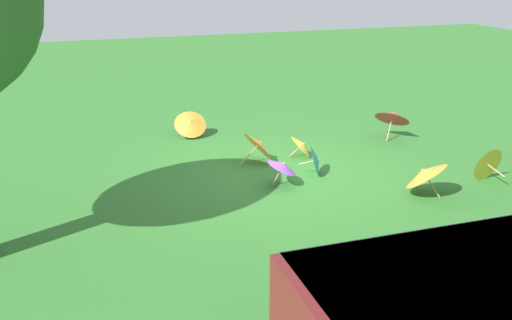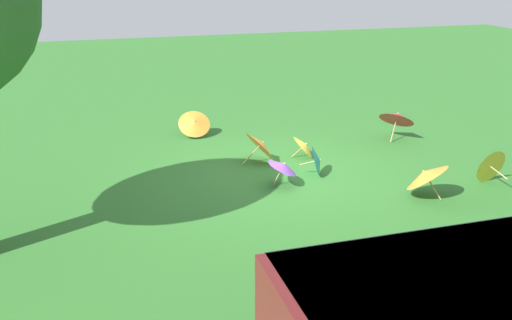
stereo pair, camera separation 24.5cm
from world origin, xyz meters
name	(u,v)px [view 2 (the right image)]	position (x,y,z in m)	size (l,w,h in m)	color
ground	(276,174)	(0.00, 0.00, 0.00)	(40.00, 40.00, 0.00)	#2D6B28
parasol_orange_0	(261,144)	(0.08, -0.73, 0.37)	(0.76, 0.80, 0.69)	tan
parasol_orange_1	(194,123)	(1.04, -2.80, 0.34)	(0.75, 0.67, 0.62)	tan
parasol_yellow_0	(488,165)	(-3.58, 1.53, 0.34)	(0.70, 0.66, 0.67)	tan
parasol_yellow_1	(305,145)	(-0.86, -0.74, 0.26)	(0.60, 0.67, 0.50)	tan
parasol_purple_0	(283,166)	(0.08, 0.61, 0.38)	(0.66, 0.67, 0.55)	tan
parasol_teal_0	(318,161)	(-0.73, 0.29, 0.29)	(0.55, 0.63, 0.58)	tan
parasol_orange_3	(425,175)	(-2.08, 1.80, 0.41)	(1.07, 1.07, 0.71)	tan
parasol_red_1	(397,117)	(-3.32, -1.33, 0.52)	(1.09, 1.09, 0.81)	tan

